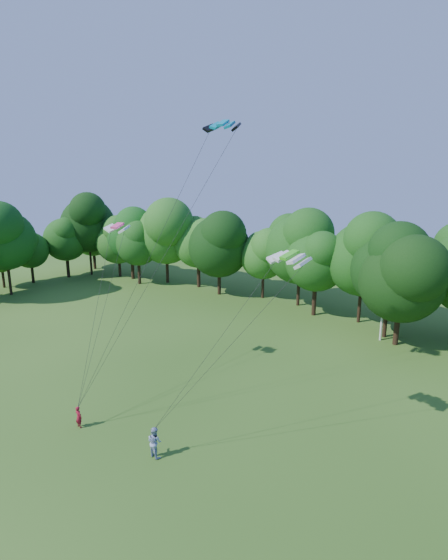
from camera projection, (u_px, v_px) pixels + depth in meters
The scene contains 10 objects.
ground at pixel (66, 502), 22.55m from camera, with size 160.00×160.00×0.00m, color #294F15.
utility_pole at pixel (384, 298), 43.25m from camera, with size 1.63×0.78×8.72m.
kite_flyer_left at pixel (79, 417), 29.03m from camera, with size 0.56×0.37×1.52m, color maroon.
kite_flyer_right at pixel (155, 442), 26.01m from camera, with size 0.94×0.73×1.92m, color #909EC8.
kite_teal at pixel (223, 123), 28.84m from camera, with size 2.58×1.50×0.54m.
kite_green at pixel (289, 255), 24.83m from camera, with size 2.79×1.81×0.49m.
kite_pink at pixel (117, 226), 33.96m from camera, with size 2.13×1.28×0.42m.
tree_back_west at pixel (131, 232), 68.00m from camera, with size 8.29×8.29×12.06m.
tree_back_center at pixel (403, 265), 41.28m from camera, with size 8.88×8.88×12.92m.
tree_flank_west at pixel (4, 237), 58.75m from camera, with size 8.88×8.88×12.92m.
Camera 1 is at (17.91, -10.57, 16.61)m, focal length 28.00 mm.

